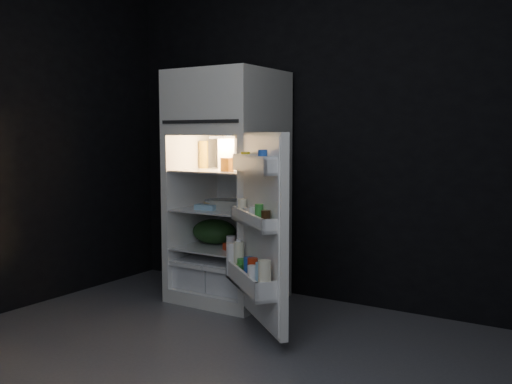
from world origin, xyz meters
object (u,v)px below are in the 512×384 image
Objects in this scene: fridge_door at (259,232)px; milk_jug at (228,154)px; refrigerator at (229,178)px; yogurt_tray at (238,248)px; egg_carton at (231,205)px.

fridge_door is 5.08× the size of milk_jug.
fridge_door is at bearing -62.56° from milk_jug.
refrigerator is 1.46× the size of fridge_door.
yogurt_tray is at bearing -61.87° from milk_jug.
refrigerator is 7.42× the size of milk_jug.
fridge_door is 0.70m from yogurt_tray.
milk_jug is 1.05× the size of yogurt_tray.
refrigerator is 0.56m from yogurt_tray.
yogurt_tray is at bearing -38.53° from egg_carton.
fridge_door is (0.66, -0.62, -0.27)m from refrigerator.
fridge_door reaches higher than egg_carton.
egg_carton is (-0.58, 0.51, 0.08)m from fridge_door.
milk_jug is 0.76m from yogurt_tray.
yogurt_tray is at bearing -40.87° from refrigerator.
milk_jug is (-0.71, 0.67, 0.46)m from fridge_door.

